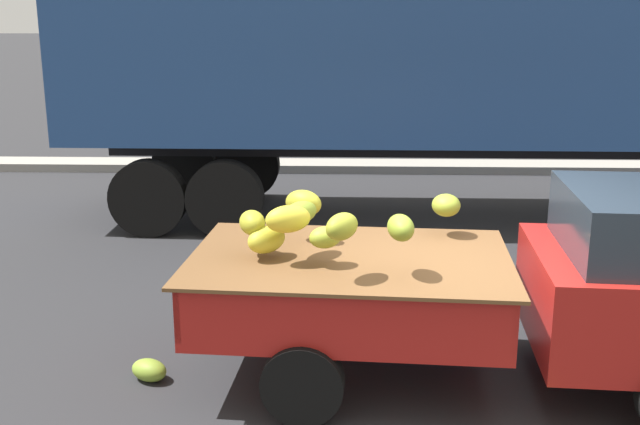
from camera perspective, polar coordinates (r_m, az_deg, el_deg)
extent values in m
plane|color=#28282B|center=(6.71, 10.12, -12.60)|extent=(220.00, 220.00, 0.00)
cube|color=gray|center=(15.27, 5.39, 3.45)|extent=(80.00, 0.80, 0.16)
cube|color=#28333D|center=(6.54, 22.34, -0.69)|extent=(1.12, 1.56, 0.52)
cube|color=#B21E19|center=(6.55, 2.21, -7.48)|extent=(2.66, 1.87, 0.08)
cube|color=#B21E19|center=(7.23, 2.65, -3.10)|extent=(2.54, 0.23, 0.44)
cube|color=#B21E19|center=(5.69, 1.69, -8.18)|extent=(2.54, 0.23, 0.44)
cube|color=#B21E19|center=(6.50, 13.33, -5.58)|extent=(0.17, 1.70, 0.44)
cube|color=#B21E19|center=(6.64, -8.63, -4.91)|extent=(0.17, 1.70, 0.44)
cube|color=#B21914|center=(7.27, 2.66, -3.33)|extent=(2.44, 0.18, 0.07)
cube|color=brown|center=(6.38, 2.25, -3.40)|extent=(2.79, 2.00, 0.03)
ellipsoid|color=#9CA32A|center=(5.72, 1.65, -1.06)|extent=(0.34, 0.39, 0.21)
ellipsoid|color=olive|center=(6.98, 9.41, 0.54)|extent=(0.28, 0.32, 0.20)
ellipsoid|color=#ABAA2A|center=(6.33, -5.09, -0.76)|extent=(0.29, 0.37, 0.20)
ellipsoid|color=#97A730|center=(6.07, 0.39, -1.87)|extent=(0.33, 0.31, 0.17)
ellipsoid|color=gold|center=(6.28, -4.02, -2.03)|extent=(0.41, 0.44, 0.22)
ellipsoid|color=olive|center=(6.28, -1.51, -0.02)|extent=(0.38, 0.42, 0.19)
ellipsoid|color=olive|center=(5.83, 6.05, -1.13)|extent=(0.25, 0.36, 0.20)
ellipsoid|color=gold|center=(6.09, -2.41, -0.49)|extent=(0.44, 0.36, 0.22)
ellipsoid|color=gold|center=(6.69, -1.25, 0.71)|extent=(0.42, 0.38, 0.23)
cylinder|color=black|center=(7.69, 21.51, -7.17)|extent=(0.65, 0.24, 0.64)
cylinder|color=black|center=(7.42, 0.26, -6.87)|extent=(0.65, 0.24, 0.64)
cylinder|color=black|center=(5.94, -1.31, -12.68)|extent=(0.65, 0.24, 0.64)
cube|color=navy|center=(11.61, 11.79, 12.20)|extent=(12.02, 2.59, 2.70)
cube|color=black|center=(11.77, 11.41, 4.89)|extent=(11.04, 0.49, 0.30)
cylinder|color=black|center=(13.02, -5.44, 3.54)|extent=(1.08, 0.31, 1.08)
cylinder|color=black|center=(10.70, -7.11, 1.03)|extent=(1.08, 0.31, 1.08)
cylinder|color=black|center=(13.20, -10.10, 3.53)|extent=(1.08, 0.31, 1.08)
cylinder|color=black|center=(10.92, -12.71, 1.07)|extent=(1.08, 0.31, 1.08)
ellipsoid|color=olive|center=(6.81, -12.66, -11.42)|extent=(0.40, 0.36, 0.19)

